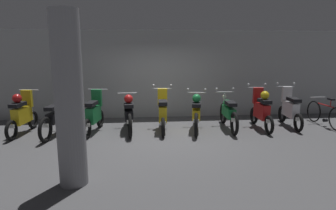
{
  "coord_description": "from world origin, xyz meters",
  "views": [
    {
      "loc": [
        -0.59,
        -7.4,
        2.3
      ],
      "look_at": [
        0.15,
        0.57,
        0.75
      ],
      "focal_mm": 30.84,
      "sensor_mm": 36.0,
      "label": 1
    }
  ],
  "objects_px": {
    "motorbike_slot_4": "(163,113)",
    "motorbike_slot_5": "(196,112)",
    "support_pillar": "(69,101)",
    "motorbike_slot_2": "(94,114)",
    "bicycle": "(325,114)",
    "motorbike_slot_3": "(129,113)",
    "motorbike_slot_0": "(22,114)",
    "motorbike_slot_6": "(228,112)",
    "motorbike_slot_1": "(57,117)",
    "motorbike_slot_8": "(290,109)",
    "motorbike_slot_7": "(261,110)"
  },
  "relations": [
    {
      "from": "motorbike_slot_0",
      "to": "motorbike_slot_6",
      "type": "relative_size",
      "value": 0.86
    },
    {
      "from": "motorbike_slot_2",
      "to": "motorbike_slot_5",
      "type": "bearing_deg",
      "value": -0.91
    },
    {
      "from": "motorbike_slot_5",
      "to": "motorbike_slot_4",
      "type": "bearing_deg",
      "value": 177.34
    },
    {
      "from": "motorbike_slot_3",
      "to": "motorbike_slot_7",
      "type": "bearing_deg",
      "value": -1.45
    },
    {
      "from": "support_pillar",
      "to": "motorbike_slot_3",
      "type": "bearing_deg",
      "value": 75.81
    },
    {
      "from": "motorbike_slot_6",
      "to": "motorbike_slot_1",
      "type": "bearing_deg",
      "value": -178.3
    },
    {
      "from": "motorbike_slot_6",
      "to": "motorbike_slot_8",
      "type": "relative_size",
      "value": 1.16
    },
    {
      "from": "motorbike_slot_7",
      "to": "motorbike_slot_5",
      "type": "bearing_deg",
      "value": 179.71
    },
    {
      "from": "motorbike_slot_4",
      "to": "support_pillar",
      "type": "height_order",
      "value": "support_pillar"
    },
    {
      "from": "motorbike_slot_0",
      "to": "motorbike_slot_8",
      "type": "distance_m",
      "value": 7.7
    },
    {
      "from": "support_pillar",
      "to": "motorbike_slot_4",
      "type": "bearing_deg",
      "value": 60.78
    },
    {
      "from": "motorbike_slot_6",
      "to": "motorbike_slot_7",
      "type": "xyz_separation_m",
      "value": [
        0.96,
        -0.07,
        0.08
      ]
    },
    {
      "from": "motorbike_slot_5",
      "to": "support_pillar",
      "type": "distance_m",
      "value": 4.28
    },
    {
      "from": "motorbike_slot_4",
      "to": "support_pillar",
      "type": "distance_m",
      "value": 3.77
    },
    {
      "from": "motorbike_slot_4",
      "to": "motorbike_slot_5",
      "type": "height_order",
      "value": "motorbike_slot_4"
    },
    {
      "from": "motorbike_slot_2",
      "to": "support_pillar",
      "type": "relative_size",
      "value": 0.57
    },
    {
      "from": "motorbike_slot_2",
      "to": "motorbike_slot_7",
      "type": "distance_m",
      "value": 4.81
    },
    {
      "from": "motorbike_slot_8",
      "to": "motorbike_slot_5",
      "type": "bearing_deg",
      "value": -176.83
    },
    {
      "from": "motorbike_slot_4",
      "to": "support_pillar",
      "type": "bearing_deg",
      "value": -119.22
    },
    {
      "from": "motorbike_slot_2",
      "to": "bicycle",
      "type": "xyz_separation_m",
      "value": [
        6.86,
        0.06,
        -0.16
      ]
    },
    {
      "from": "motorbike_slot_4",
      "to": "support_pillar",
      "type": "xyz_separation_m",
      "value": [
        -1.78,
        -3.19,
        0.94
      ]
    },
    {
      "from": "motorbike_slot_7",
      "to": "bicycle",
      "type": "xyz_separation_m",
      "value": [
        2.05,
        0.12,
        -0.21
      ]
    },
    {
      "from": "motorbike_slot_2",
      "to": "bicycle",
      "type": "height_order",
      "value": "motorbike_slot_2"
    },
    {
      "from": "bicycle",
      "to": "motorbike_slot_0",
      "type": "bearing_deg",
      "value": -179.81
    },
    {
      "from": "motorbike_slot_1",
      "to": "support_pillar",
      "type": "bearing_deg",
      "value": -70.13
    },
    {
      "from": "support_pillar",
      "to": "motorbike_slot_5",
      "type": "bearing_deg",
      "value": 48.86
    },
    {
      "from": "motorbike_slot_5",
      "to": "motorbike_slot_1",
      "type": "bearing_deg",
      "value": -178.69
    },
    {
      "from": "motorbike_slot_8",
      "to": "bicycle",
      "type": "height_order",
      "value": "motorbike_slot_8"
    },
    {
      "from": "motorbike_slot_2",
      "to": "motorbike_slot_6",
      "type": "bearing_deg",
      "value": 0.14
    },
    {
      "from": "motorbike_slot_8",
      "to": "support_pillar",
      "type": "xyz_separation_m",
      "value": [
        -5.63,
        -3.3,
        0.94
      ]
    },
    {
      "from": "motorbike_slot_5",
      "to": "support_pillar",
      "type": "height_order",
      "value": "support_pillar"
    },
    {
      "from": "motorbike_slot_1",
      "to": "motorbike_slot_2",
      "type": "relative_size",
      "value": 1.16
    },
    {
      "from": "motorbike_slot_5",
      "to": "motorbike_slot_2",
      "type": "bearing_deg",
      "value": 179.09
    },
    {
      "from": "motorbike_slot_1",
      "to": "motorbike_slot_4",
      "type": "bearing_deg",
      "value": 2.63
    },
    {
      "from": "motorbike_slot_7",
      "to": "motorbike_slot_8",
      "type": "bearing_deg",
      "value": 9.97
    },
    {
      "from": "motorbike_slot_0",
      "to": "motorbike_slot_2",
      "type": "height_order",
      "value": "same"
    },
    {
      "from": "motorbike_slot_4",
      "to": "motorbike_slot_7",
      "type": "xyz_separation_m",
      "value": [
        2.89,
        -0.05,
        0.04
      ]
    },
    {
      "from": "motorbike_slot_1",
      "to": "motorbike_slot_2",
      "type": "xyz_separation_m",
      "value": [
        0.96,
        0.13,
        0.03
      ]
    },
    {
      "from": "motorbike_slot_2",
      "to": "support_pillar",
      "type": "xyz_separation_m",
      "value": [
        0.14,
        -3.19,
        0.94
      ]
    },
    {
      "from": "motorbike_slot_2",
      "to": "motorbike_slot_7",
      "type": "relative_size",
      "value": 0.99
    },
    {
      "from": "motorbike_slot_1",
      "to": "motorbike_slot_6",
      "type": "distance_m",
      "value": 4.81
    },
    {
      "from": "motorbike_slot_1",
      "to": "motorbike_slot_8",
      "type": "height_order",
      "value": "motorbike_slot_8"
    },
    {
      "from": "motorbike_slot_1",
      "to": "motorbike_slot_4",
      "type": "relative_size",
      "value": 1.15
    },
    {
      "from": "motorbike_slot_0",
      "to": "motorbike_slot_5",
      "type": "relative_size",
      "value": 0.87
    },
    {
      "from": "motorbike_slot_4",
      "to": "bicycle",
      "type": "bearing_deg",
      "value": 0.71
    },
    {
      "from": "motorbike_slot_1",
      "to": "motorbike_slot_7",
      "type": "distance_m",
      "value": 5.77
    },
    {
      "from": "motorbike_slot_0",
      "to": "motorbike_slot_3",
      "type": "xyz_separation_m",
      "value": [
        2.88,
        0.01,
        -0.04
      ]
    },
    {
      "from": "motorbike_slot_6",
      "to": "support_pillar",
      "type": "bearing_deg",
      "value": -139.22
    },
    {
      "from": "motorbike_slot_2",
      "to": "motorbike_slot_4",
      "type": "bearing_deg",
      "value": -0.03
    },
    {
      "from": "motorbike_slot_4",
      "to": "motorbike_slot_5",
      "type": "xyz_separation_m",
      "value": [
        0.96,
        -0.04,
        0.0
      ]
    }
  ]
}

